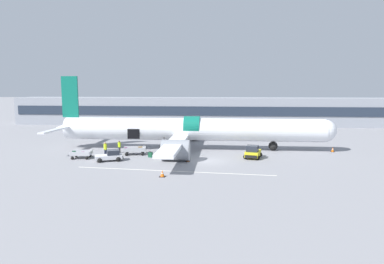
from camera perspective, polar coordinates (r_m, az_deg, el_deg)
ground_plane at (r=41.35m, az=2.64°, el=-4.84°), size 500.00×500.00×0.00m
apron_marking_line at (r=36.46m, az=-3.25°, el=-6.52°), size 21.44×2.07×0.01m
terminal_strip at (r=80.62m, az=3.89°, el=3.47°), size 94.23×8.23×6.37m
airplane at (r=48.68m, az=-0.60°, el=0.29°), size 40.14×31.20×10.39m
baggage_tug_lead at (r=42.46m, az=-13.53°, el=-3.91°), size 3.58×2.73×1.31m
baggage_tug_mid at (r=43.47m, az=10.10°, el=-3.38°), size 2.55×3.36×1.66m
baggage_cart_loading at (r=45.68m, az=-9.45°, el=-3.11°), size 3.91×2.26×1.02m
baggage_cart_queued at (r=44.95m, az=-17.91°, el=-3.61°), size 3.48×2.25×0.95m
ground_crew_loader_a at (r=44.11m, az=-4.54°, el=-2.79°), size 0.64×0.44×1.85m
ground_crew_loader_b at (r=47.26m, az=-12.02°, el=-2.37°), size 0.53×0.53×1.65m
ground_crew_driver at (r=45.41m, az=-14.24°, el=-2.71°), size 0.55×0.62×1.83m
ground_crew_supervisor at (r=42.85m, az=-4.80°, el=-3.28°), size 0.56×0.42×1.60m
suitcase_on_tarmac_upright at (r=43.69m, az=-6.95°, el=-3.79°), size 0.59×0.42×0.75m
safety_cone_nose at (r=50.75m, az=22.40°, el=-2.72°), size 0.52×0.52×0.69m
safety_cone_engine_left at (r=34.25m, az=-4.96°, el=-6.93°), size 0.60×0.60×0.67m
safety_cone_wingtip at (r=41.00m, az=-0.70°, el=-4.54°), size 0.55×0.55×0.61m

